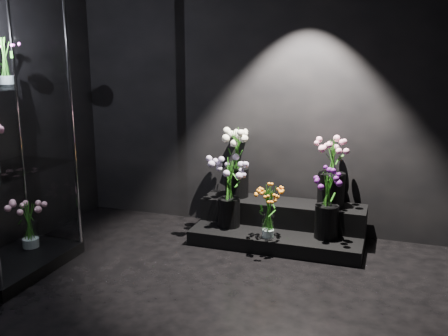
% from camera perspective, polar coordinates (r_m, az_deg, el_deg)
% --- Properties ---
extents(floor, '(4.00, 4.00, 0.00)m').
position_cam_1_polar(floor, '(3.84, -4.84, -16.11)').
color(floor, black).
rests_on(floor, ground).
extents(wall_back, '(4.00, 0.00, 4.00)m').
position_cam_1_polar(wall_back, '(5.25, 3.75, 8.04)').
color(wall_back, black).
rests_on(wall_back, floor).
extents(display_riser, '(1.67, 0.74, 0.37)m').
position_cam_1_polar(display_riser, '(5.12, 6.42, -6.47)').
color(display_riser, black).
rests_on(display_riser, floor).
extents(display_case, '(0.64, 1.06, 2.34)m').
position_cam_1_polar(display_case, '(4.51, -23.77, 3.10)').
color(display_case, black).
rests_on(display_case, floor).
extents(bouquet_orange_bells, '(0.33, 0.33, 0.50)m').
position_cam_1_polar(bouquet_orange_bells, '(4.74, 5.11, -4.97)').
color(bouquet_orange_bells, white).
rests_on(bouquet_orange_bells, display_riser).
extents(bouquet_lilac, '(0.38, 0.38, 0.71)m').
position_cam_1_polar(bouquet_lilac, '(4.98, 0.58, -2.11)').
color(bouquet_lilac, black).
rests_on(bouquet_lilac, display_riser).
extents(bouquet_purple, '(0.32, 0.32, 0.67)m').
position_cam_1_polar(bouquet_purple, '(4.79, 11.74, -3.59)').
color(bouquet_purple, black).
rests_on(bouquet_purple, display_riser).
extents(bouquet_cream_roses, '(0.44, 0.44, 0.73)m').
position_cam_1_polar(bouquet_cream_roses, '(5.20, 1.50, 1.22)').
color(bouquet_cream_roses, black).
rests_on(bouquet_cream_roses, display_riser).
extents(bouquet_pink_roses, '(0.44, 0.44, 0.68)m').
position_cam_1_polar(bouquet_pink_roses, '(4.98, 12.25, -0.12)').
color(bouquet_pink_roses, black).
rests_on(bouquet_pink_roses, display_riser).
extents(bouquet_case_magenta, '(0.25, 0.25, 0.39)m').
position_cam_1_polar(bouquet_case_magenta, '(4.59, -23.79, 11.18)').
color(bouquet_case_magenta, white).
rests_on(bouquet_case_magenta, display_case).
extents(bouquet_case_base_pink, '(0.41, 0.41, 0.47)m').
position_cam_1_polar(bouquet_case_base_pink, '(4.92, -21.41, -5.73)').
color(bouquet_case_base_pink, white).
rests_on(bouquet_case_base_pink, display_case).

